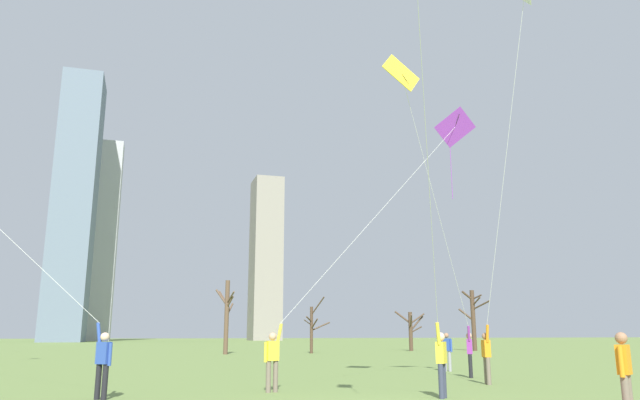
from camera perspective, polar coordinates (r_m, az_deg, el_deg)
kite_flyer_foreground_left_purple at (r=17.95m, az=0.56°, el=-8.70°), size 7.84×1.73×9.56m
kite_flyer_foreground_right_pink at (r=14.75m, az=11.29°, el=-9.89°), size 4.04×6.94×9.87m
kite_flyer_midfield_center_white at (r=20.03m, az=16.13°, el=-10.26°), size 0.57×4.46×12.23m
kite_flyer_midfield_left_yellow at (r=22.17m, az=12.69°, el=-7.90°), size 4.90×3.80×10.88m
kite_flyer_midfield_right_teal at (r=16.85m, az=-23.68°, el=-10.22°), size 10.89×5.56×11.27m
bystander_far_off_by_trees at (r=27.05m, az=12.12°, el=-13.92°), size 0.36×0.43×1.62m
bystander_watching_nearby at (r=12.76m, az=27.28°, el=-14.46°), size 0.43×0.36×1.62m
bare_tree_rightmost at (r=48.39m, az=-8.99°, el=-10.75°), size 1.56×3.15×5.76m
bare_tree_center at (r=57.96m, az=8.74°, el=-12.10°), size 2.52×3.13×3.74m
bare_tree_far_right_edge at (r=50.13m, az=-0.72°, el=-12.12°), size 2.42×1.45×4.57m
bare_tree_right_of_center at (r=59.43m, az=14.53°, el=-10.88°), size 1.92×2.96×5.67m
skyline_mid_tower_right at (r=143.39m, az=-20.16°, el=-3.52°), size 6.01×5.84×45.25m
skyline_wide_slab at (r=129.43m, az=-22.58°, el=-0.39°), size 7.79×11.12×54.17m
skyline_slender_spire at (r=145.56m, az=-5.24°, el=-5.57°), size 6.87×9.11×39.22m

